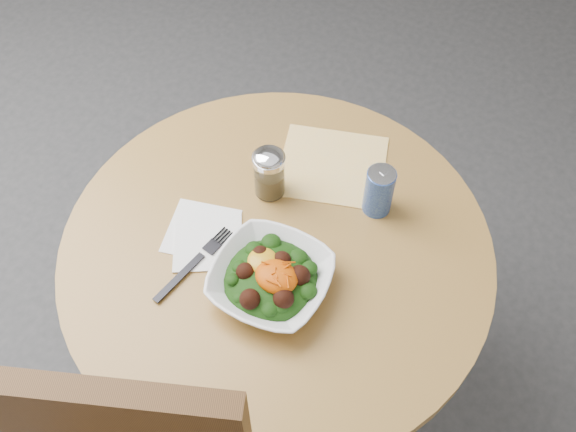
# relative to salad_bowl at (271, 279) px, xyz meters

# --- Properties ---
(ground) EXTENTS (6.00, 6.00, 0.00)m
(ground) POSITION_rel_salad_bowl_xyz_m (-0.04, 0.09, -0.78)
(ground) COLOR #313134
(ground) RESTS_ON ground
(table) EXTENTS (0.90, 0.90, 0.75)m
(table) POSITION_rel_salad_bowl_xyz_m (-0.04, 0.09, -0.23)
(table) COLOR black
(table) RESTS_ON ground
(cloth_napkin) EXTENTS (0.29, 0.27, 0.00)m
(cloth_napkin) POSITION_rel_salad_bowl_xyz_m (-0.03, 0.34, -0.03)
(cloth_napkin) COLOR #F5A30C
(cloth_napkin) RESTS_ON table
(paper_napkins) EXTENTS (0.21, 0.20, 0.00)m
(paper_napkins) POSITION_rel_salad_bowl_xyz_m (-0.18, 0.04, -0.03)
(paper_napkins) COLOR white
(paper_napkins) RESTS_ON table
(salad_bowl) EXTENTS (0.24, 0.24, 0.09)m
(salad_bowl) POSITION_rel_salad_bowl_xyz_m (0.00, 0.00, 0.00)
(salad_bowl) COLOR white
(salad_bowl) RESTS_ON table
(fork) EXTENTS (0.06, 0.21, 0.00)m
(fork) POSITION_rel_salad_bowl_xyz_m (-0.16, -0.02, -0.03)
(fork) COLOR black
(fork) RESTS_ON table
(spice_shaker) EXTENTS (0.07, 0.07, 0.13)m
(spice_shaker) POSITION_rel_salad_bowl_xyz_m (-0.12, 0.21, 0.03)
(spice_shaker) COLOR silver
(spice_shaker) RESTS_ON table
(beverage_can) EXTENTS (0.06, 0.06, 0.12)m
(beverage_can) POSITION_rel_salad_bowl_xyz_m (0.11, 0.28, 0.03)
(beverage_can) COLOR #0D1A92
(beverage_can) RESTS_ON table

